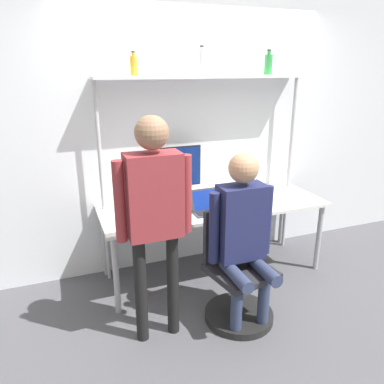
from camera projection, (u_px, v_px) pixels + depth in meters
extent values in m
plane|color=#4C4C51|center=(230.00, 292.00, 3.43)|extent=(12.00, 12.00, 0.00)
cube|color=silver|center=(198.00, 132.00, 3.73)|extent=(8.00, 0.06, 2.70)
cube|color=silver|center=(214.00, 206.00, 3.57)|extent=(2.14, 0.77, 0.03)
cylinder|color=#A5A5AA|center=(116.00, 276.00, 3.05)|extent=(0.05, 0.05, 0.69)
cylinder|color=#A5A5AA|center=(319.00, 237.00, 3.74)|extent=(0.05, 0.05, 0.69)
cylinder|color=#A5A5AA|center=(104.00, 242.00, 3.63)|extent=(0.05, 0.05, 0.69)
cylinder|color=#A5A5AA|center=(282.00, 215.00, 4.31)|extent=(0.05, 0.05, 0.69)
cube|color=white|center=(205.00, 77.00, 3.41)|extent=(2.03, 0.26, 0.02)
cylinder|color=#B2B2B7|center=(102.00, 186.00, 3.37)|extent=(0.04, 0.04, 1.89)
cylinder|color=#B2B2B7|center=(289.00, 166.00, 4.04)|extent=(0.04, 0.04, 1.89)
cylinder|color=black|center=(177.00, 199.00, 3.68)|extent=(0.21, 0.21, 0.01)
cylinder|color=black|center=(177.00, 192.00, 3.66)|extent=(0.06, 0.06, 0.13)
cube|color=black|center=(176.00, 167.00, 3.59)|extent=(0.49, 0.01, 0.39)
cube|color=navy|center=(177.00, 167.00, 3.58)|extent=(0.47, 0.02, 0.37)
cube|color=#333338|center=(211.00, 212.00, 3.36)|extent=(0.33, 0.20, 0.01)
cube|color=black|center=(212.00, 212.00, 3.35)|extent=(0.28, 0.11, 0.00)
cube|color=#333338|center=(209.00, 199.00, 3.39)|extent=(0.33, 0.08, 0.19)
cube|color=navy|center=(209.00, 200.00, 3.38)|extent=(0.29, 0.07, 0.17)
cube|color=#264C8C|center=(234.00, 207.00, 3.46)|extent=(0.07, 0.15, 0.01)
cube|color=black|center=(234.00, 207.00, 3.46)|extent=(0.06, 0.13, 0.00)
cylinder|color=black|center=(239.00, 315.00, 3.07)|extent=(0.56, 0.56, 0.06)
cylinder|color=#4C4C51|center=(240.00, 293.00, 3.01)|extent=(0.06, 0.06, 0.35)
cube|color=#26262B|center=(241.00, 271.00, 2.94)|extent=(0.54, 0.54, 0.05)
cube|color=#26262B|center=(226.00, 233.00, 3.03)|extent=(0.41, 0.12, 0.45)
cylinder|color=#2D3856|center=(236.00, 309.00, 2.82)|extent=(0.09, 0.09, 0.46)
cylinder|color=#2D3856|center=(263.00, 303.00, 2.90)|extent=(0.09, 0.09, 0.46)
cylinder|color=#2D3856|center=(236.00, 275.00, 2.76)|extent=(0.10, 0.38, 0.10)
cylinder|color=#2D3856|center=(263.00, 269.00, 2.84)|extent=(0.10, 0.38, 0.10)
cube|color=#1E234C|center=(241.00, 222.00, 2.84)|extent=(0.36, 0.20, 0.59)
cylinder|color=#1E234C|center=(214.00, 228.00, 2.77)|extent=(0.08, 0.08, 0.56)
cylinder|color=#1E234C|center=(267.00, 220.00, 2.92)|extent=(0.08, 0.08, 0.56)
sphere|color=tan|center=(244.00, 168.00, 2.71)|extent=(0.22, 0.22, 0.22)
cylinder|color=black|center=(141.00, 290.00, 2.73)|extent=(0.09, 0.09, 0.84)
cylinder|color=black|center=(173.00, 284.00, 2.81)|extent=(0.09, 0.09, 0.84)
cube|color=maroon|center=(154.00, 196.00, 2.54)|extent=(0.38, 0.20, 0.59)
cylinder|color=maroon|center=(120.00, 202.00, 2.46)|extent=(0.08, 0.08, 0.56)
cylinder|color=maroon|center=(186.00, 194.00, 2.62)|extent=(0.08, 0.08, 0.56)
sphere|color=#8C664C|center=(152.00, 133.00, 2.40)|extent=(0.23, 0.23, 0.23)
cylinder|color=silver|center=(202.00, 63.00, 3.36)|extent=(0.07, 0.07, 0.20)
cylinder|color=silver|center=(202.00, 49.00, 3.32)|extent=(0.03, 0.03, 0.04)
cylinder|color=black|center=(202.00, 46.00, 3.31)|extent=(0.03, 0.03, 0.01)
cylinder|color=#2D8C3F|center=(268.00, 65.00, 3.60)|extent=(0.08, 0.08, 0.18)
cylinder|color=#2D8C3F|center=(269.00, 53.00, 3.56)|extent=(0.03, 0.03, 0.03)
cylinder|color=black|center=(269.00, 50.00, 3.56)|extent=(0.04, 0.04, 0.01)
cylinder|color=gold|center=(134.00, 66.00, 3.16)|extent=(0.06, 0.06, 0.16)
cylinder|color=gold|center=(133.00, 54.00, 3.13)|extent=(0.03, 0.03, 0.03)
cylinder|color=black|center=(133.00, 52.00, 3.12)|extent=(0.03, 0.03, 0.01)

